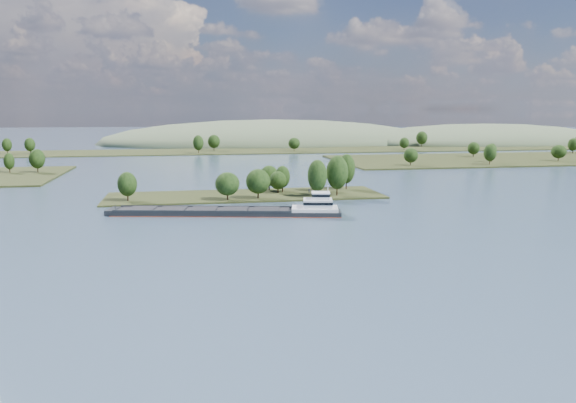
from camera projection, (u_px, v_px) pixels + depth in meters
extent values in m
plane|color=#324056|center=(270.00, 231.00, 147.13)|extent=(1800.00, 1800.00, 0.00)
cube|color=black|center=(245.00, 196.00, 205.34)|extent=(100.00, 30.00, 1.20)
cylinder|color=black|center=(317.00, 191.00, 198.81)|extent=(0.50, 0.50, 4.39)
ellipsoid|color=black|center=(317.00, 176.00, 197.89)|extent=(7.02, 7.02, 11.30)
cylinder|color=black|center=(269.00, 186.00, 216.77)|extent=(0.50, 0.50, 3.14)
ellipsoid|color=black|center=(269.00, 176.00, 216.12)|extent=(7.33, 7.33, 8.07)
cylinder|color=black|center=(258.00, 194.00, 196.66)|extent=(0.50, 0.50, 3.39)
ellipsoid|color=black|center=(258.00, 181.00, 195.96)|extent=(8.61, 8.61, 8.72)
cylinder|color=black|center=(278.00, 189.00, 209.37)|extent=(0.50, 0.50, 2.67)
ellipsoid|color=black|center=(278.00, 180.00, 208.82)|extent=(6.47, 6.47, 6.85)
cylinder|color=black|center=(228.00, 195.00, 193.38)|extent=(0.50, 0.50, 3.15)
ellipsoid|color=black|center=(227.00, 184.00, 192.73)|extent=(8.45, 8.45, 8.10)
cylinder|color=black|center=(128.00, 196.00, 191.32)|extent=(0.50, 0.50, 3.26)
ellipsoid|color=black|center=(127.00, 184.00, 190.65)|extent=(6.63, 6.63, 8.38)
cylinder|color=black|center=(283.00, 188.00, 211.88)|extent=(0.50, 0.50, 3.27)
ellipsoid|color=black|center=(283.00, 177.00, 211.20)|extent=(5.73, 5.73, 8.41)
cylinder|color=black|center=(346.00, 183.00, 219.34)|extent=(0.50, 0.50, 4.52)
ellipsoid|color=black|center=(347.00, 169.00, 218.41)|extent=(6.72, 6.72, 11.62)
cylinder|color=black|center=(337.00, 189.00, 203.08)|extent=(0.50, 0.50, 4.75)
ellipsoid|color=black|center=(337.00, 172.00, 202.10)|extent=(8.04, 8.04, 12.22)
cylinder|color=black|center=(318.00, 187.00, 215.16)|extent=(0.50, 0.50, 2.99)
ellipsoid|color=black|center=(318.00, 177.00, 214.55)|extent=(6.76, 6.76, 7.68)
cylinder|color=black|center=(38.00, 168.00, 275.87)|extent=(0.50, 0.50, 3.75)
ellipsoid|color=black|center=(37.00, 159.00, 275.10)|extent=(7.62, 7.62, 9.65)
cylinder|color=black|center=(10.00, 169.00, 274.75)|extent=(0.50, 0.50, 3.14)
ellipsoid|color=black|center=(9.00, 161.00, 274.10)|extent=(5.05, 5.05, 8.09)
cylinder|color=black|center=(411.00, 163.00, 309.63)|extent=(0.50, 0.50, 3.15)
ellipsoid|color=black|center=(411.00, 155.00, 308.98)|extent=(7.88, 7.88, 8.10)
cylinder|color=black|center=(558.00, 158.00, 336.73)|extent=(0.50, 0.50, 3.16)
ellipsoid|color=black|center=(559.00, 152.00, 336.07)|extent=(8.89, 8.89, 8.12)
cylinder|color=black|center=(490.00, 161.00, 314.48)|extent=(0.50, 0.50, 3.76)
ellipsoid|color=black|center=(490.00, 153.00, 313.70)|extent=(7.16, 7.16, 9.67)
cylinder|color=black|center=(491.00, 159.00, 328.92)|extent=(0.50, 0.50, 3.61)
ellipsoid|color=black|center=(492.00, 151.00, 328.17)|extent=(5.53, 5.53, 9.28)
cylinder|color=black|center=(473.00, 154.00, 365.41)|extent=(0.50, 0.50, 3.18)
ellipsoid|color=black|center=(474.00, 148.00, 364.75)|extent=(7.77, 7.77, 8.18)
cylinder|color=black|center=(573.00, 151.00, 392.54)|extent=(0.50, 0.50, 3.55)
ellipsoid|color=black|center=(573.00, 144.00, 391.80)|extent=(7.17, 7.17, 9.14)
cube|color=black|center=(214.00, 152.00, 418.78)|extent=(900.00, 60.00, 1.20)
cylinder|color=black|center=(7.00, 151.00, 391.39)|extent=(0.50, 0.50, 3.60)
ellipsoid|color=black|center=(7.00, 145.00, 390.65)|extent=(6.58, 6.58, 9.26)
cylinder|color=black|center=(404.00, 148.00, 427.60)|extent=(0.50, 0.50, 3.17)
ellipsoid|color=black|center=(404.00, 143.00, 426.94)|extent=(7.37, 7.37, 8.14)
cylinder|color=black|center=(214.00, 148.00, 421.37)|extent=(0.50, 0.50, 3.93)
ellipsoid|color=black|center=(214.00, 141.00, 420.55)|extent=(9.11, 9.11, 10.12)
cylinder|color=black|center=(422.00, 144.00, 464.25)|extent=(0.50, 0.50, 4.23)
ellipsoid|color=black|center=(422.00, 138.00, 463.38)|extent=(9.30, 9.30, 10.89)
cylinder|color=black|center=(30.00, 151.00, 391.27)|extent=(0.50, 0.50, 3.69)
ellipsoid|color=black|center=(30.00, 145.00, 390.50)|extent=(7.26, 7.26, 9.49)
cylinder|color=black|center=(294.00, 149.00, 417.57)|extent=(0.50, 0.50, 3.29)
ellipsoid|color=black|center=(294.00, 143.00, 416.88)|extent=(8.84, 8.84, 8.45)
cylinder|color=black|center=(198.00, 150.00, 397.23)|extent=(0.50, 0.50, 4.20)
ellipsoid|color=black|center=(198.00, 143.00, 396.36)|extent=(7.47, 7.47, 10.81)
ellipsoid|color=#48573C|center=(485.00, 143.00, 533.36)|extent=(260.00, 140.00, 36.00)
ellipsoid|color=#48573C|center=(272.00, 143.00, 526.56)|extent=(320.00, 160.00, 44.00)
cube|color=black|center=(227.00, 213.00, 169.81)|extent=(69.16, 22.78, 1.89)
cube|color=#9A2E10|center=(227.00, 214.00, 169.88)|extent=(69.36, 22.98, 0.22)
cube|color=black|center=(206.00, 207.00, 173.96)|extent=(52.28, 11.46, 0.69)
cube|color=black|center=(201.00, 212.00, 165.64)|extent=(52.28, 11.46, 0.69)
cube|color=black|center=(204.00, 210.00, 169.82)|extent=(52.14, 18.35, 0.26)
cube|color=black|center=(142.00, 208.00, 170.29)|extent=(9.05, 8.52, 0.30)
cube|color=black|center=(173.00, 209.00, 170.03)|extent=(9.05, 8.52, 0.30)
cube|color=black|center=(204.00, 209.00, 169.78)|extent=(9.05, 8.52, 0.30)
cube|color=black|center=(235.00, 209.00, 169.53)|extent=(9.05, 8.52, 0.30)
cube|color=black|center=(266.00, 209.00, 169.28)|extent=(9.05, 8.52, 0.30)
cube|color=black|center=(113.00, 211.00, 170.69)|extent=(4.14, 8.12, 1.72)
cylinder|color=black|center=(115.00, 208.00, 170.47)|extent=(0.25, 0.25, 1.89)
cube|color=silver|center=(315.00, 209.00, 168.87)|extent=(15.20, 10.95, 1.03)
cube|color=silver|center=(318.00, 203.00, 168.56)|extent=(9.86, 8.53, 2.58)
cube|color=black|center=(318.00, 202.00, 168.51)|extent=(10.06, 8.74, 0.77)
cube|color=silver|center=(321.00, 196.00, 168.17)|extent=(6.13, 6.13, 1.89)
cube|color=black|center=(321.00, 195.00, 168.12)|extent=(6.33, 6.33, 0.69)
cube|color=silver|center=(321.00, 192.00, 168.01)|extent=(6.54, 6.54, 0.17)
cylinder|color=silver|center=(328.00, 189.00, 167.78)|extent=(0.20, 0.20, 2.24)
cylinder|color=black|center=(309.00, 191.00, 170.62)|extent=(0.51, 0.51, 1.03)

